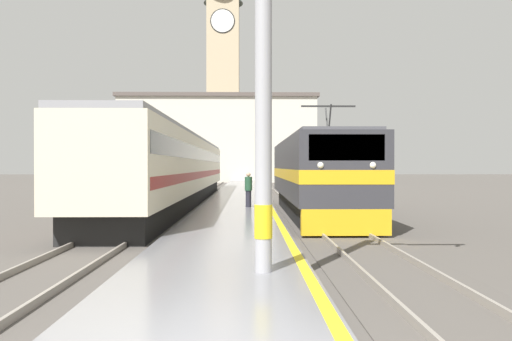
{
  "coord_description": "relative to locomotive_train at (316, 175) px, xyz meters",
  "views": [
    {
      "loc": [
        0.57,
        -4.83,
        2.21
      ],
      "look_at": [
        1.0,
        22.08,
        1.97
      ],
      "focal_mm": 35.0,
      "sensor_mm": 36.0,
      "label": 1
    }
  ],
  "objects": [
    {
      "name": "catenary_mast",
      "position": [
        -2.63,
        -13.21,
        2.01
      ],
      "size": [
        3.04,
        0.32,
        7.04
      ],
      "color": "#9E9EA3",
      "rests_on": "platform"
    },
    {
      "name": "ground_plane",
      "position": [
        -3.57,
        12.77,
        -1.8
      ],
      "size": [
        200.0,
        200.0,
        0.0
      ],
      "primitive_type": "plane",
      "color": "#514C47"
    },
    {
      "name": "rail_track_far",
      "position": [
        -7.03,
        7.77,
        -1.77
      ],
      "size": [
        2.83,
        140.0,
        0.16
      ],
      "color": "#514C47",
      "rests_on": "ground"
    },
    {
      "name": "person_on_platform",
      "position": [
        -2.98,
        0.91,
        -0.64
      ],
      "size": [
        0.34,
        0.34,
        1.59
      ],
      "color": "#23232D",
      "rests_on": "platform"
    },
    {
      "name": "passenger_train",
      "position": [
        -7.03,
        7.31,
        0.31
      ],
      "size": [
        2.92,
        33.04,
        3.9
      ],
      "color": "black",
      "rests_on": "ground"
    },
    {
      "name": "platform",
      "position": [
        -3.57,
        7.77,
        -1.63
      ],
      "size": [
        3.51,
        140.0,
        0.33
      ],
      "color": "slate",
      "rests_on": "ground"
    },
    {
      "name": "station_building",
      "position": [
        -7.14,
        48.58,
        4.21
      ],
      "size": [
        27.27,
        9.83,
        11.97
      ],
      "color": "beige",
      "rests_on": "ground"
    },
    {
      "name": "clock_tower",
      "position": [
        -6.81,
        55.2,
        15.07
      ],
      "size": [
        6.07,
        6.07,
        31.74
      ],
      "color": "tan",
      "rests_on": "ground"
    },
    {
      "name": "locomotive_train",
      "position": [
        0.0,
        0.0,
        0.0
      ],
      "size": [
        2.92,
        14.16,
        4.48
      ],
      "color": "black",
      "rests_on": "ground"
    },
    {
      "name": "rail_track_near",
      "position": [
        0.0,
        7.77,
        -1.77
      ],
      "size": [
        2.83,
        140.0,
        0.16
      ],
      "color": "#514C47",
      "rests_on": "ground"
    }
  ]
}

